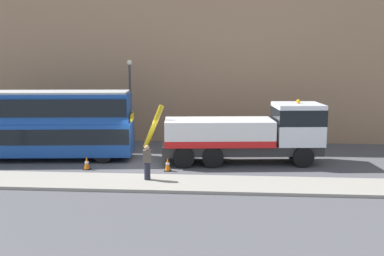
{
  "coord_description": "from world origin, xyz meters",
  "views": [
    {
      "loc": [
        4.61,
        -25.11,
        6.14
      ],
      "look_at": [
        2.62,
        0.59,
        2.0
      ],
      "focal_mm": 42.58,
      "sensor_mm": 36.0,
      "label": 1
    }
  ],
  "objects": [
    {
      "name": "recovery_tow_truck",
      "position": [
        5.93,
        0.64,
        1.76
      ],
      "size": [
        10.23,
        3.52,
        3.67
      ],
      "rotation": [
        0.0,
        0.0,
        0.1
      ],
      "color": "#2D2D2D",
      "rests_on": "ground_plane"
    },
    {
      "name": "double_decker_bus",
      "position": [
        -6.45,
        0.59,
        2.23
      ],
      "size": [
        11.2,
        3.63,
        4.06
      ],
      "rotation": [
        0.0,
        0.0,
        0.1
      ],
      "color": "#19479E",
      "rests_on": "ground_plane"
    },
    {
      "name": "traffic_cone_midway",
      "position": [
        1.48,
        -1.58,
        0.34
      ],
      "size": [
        0.36,
        0.36,
        0.72
      ],
      "color": "orange",
      "rests_on": "ground_plane"
    },
    {
      "name": "near_kerb",
      "position": [
        0.0,
        -4.2,
        0.07
      ],
      "size": [
        60.0,
        2.8,
        0.15
      ],
      "primitive_type": "cube",
      "color": "gray",
      "rests_on": "ground_plane"
    },
    {
      "name": "traffic_cone_near_bus",
      "position": [
        -2.93,
        -1.61,
        0.34
      ],
      "size": [
        0.36,
        0.36,
        0.72
      ],
      "color": "orange",
      "rests_on": "ground_plane"
    },
    {
      "name": "pedestrian_bystander",
      "position": [
        0.79,
        -3.88,
        0.99
      ],
      "size": [
        0.44,
        0.35,
        1.71
      ],
      "rotation": [
        0.0,
        0.0,
        1.75
      ],
      "color": "#232333",
      "rests_on": "near_kerb"
    },
    {
      "name": "ground_plane",
      "position": [
        0.0,
        0.0,
        0.0
      ],
      "size": [
        120.0,
        120.0,
        0.0
      ],
      "primitive_type": "plane",
      "color": "#4C4C51"
    },
    {
      "name": "building_facade",
      "position": [
        0.0,
        7.46,
        8.07
      ],
      "size": [
        60.0,
        1.5,
        16.0
      ],
      "color": "#9E7A5B",
      "rests_on": "ground_plane"
    },
    {
      "name": "street_lamp",
      "position": [
        -1.95,
        5.27,
        3.47
      ],
      "size": [
        0.36,
        0.36,
        5.83
      ],
      "color": "#38383D",
      "rests_on": "ground_plane"
    }
  ]
}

